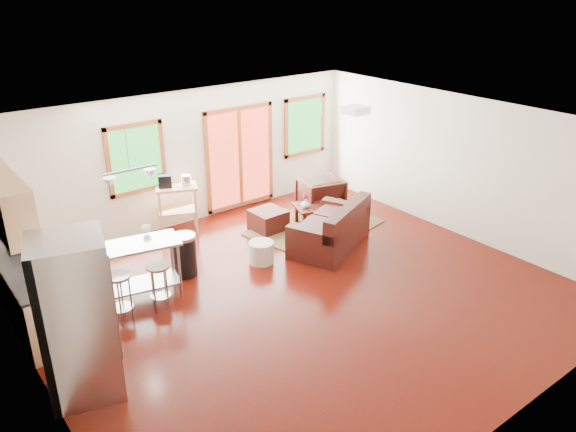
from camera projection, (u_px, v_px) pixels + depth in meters
floor at (300, 294)px, 8.68m from camera, size 7.50×7.00×0.02m
ceiling at (301, 128)px, 7.64m from camera, size 7.50×7.00×0.02m
back_wall at (186, 158)px, 10.71m from camera, size 7.50×0.02×2.60m
left_wall at (30, 301)px, 6.05m from camera, size 0.02×7.00×2.60m
right_wall at (460, 166)px, 10.27m from camera, size 0.02×7.00×2.60m
front_wall at (520, 326)px, 5.61m from camera, size 7.50×0.02×2.60m
window_left at (136, 159)px, 10.04m from camera, size 1.10×0.05×1.30m
french_doors at (240, 158)px, 11.43m from camera, size 1.60×0.05×2.10m
window_right at (305, 126)px, 12.22m from camera, size 1.10×0.05×1.30m
rug at (315, 227)px, 10.90m from camera, size 2.64×2.24×0.02m
loveseat at (332, 230)px, 9.99m from camera, size 1.84×1.48×0.86m
coffee_table at (321, 207)px, 10.95m from camera, size 1.17×0.91×0.41m
armchair at (320, 193)px, 11.46m from camera, size 0.97×0.94×0.83m
ottoman at (268, 220)px, 10.76m from camera, size 0.62×0.62×0.40m
pouf at (261, 252)px, 9.54m from camera, size 0.46×0.46×0.38m
vase at (305, 203)px, 10.75m from camera, size 0.22×0.22×0.30m
book at (318, 197)px, 10.97m from camera, size 0.19×0.08×0.26m
cabinets at (21, 264)px, 7.59m from camera, size 0.64×2.24×2.30m
refrigerator at (78, 318)px, 6.29m from camera, size 0.97×0.95×1.99m
island at (131, 263)px, 8.26m from camera, size 1.54×0.86×0.92m
cup at (146, 228)px, 8.46m from camera, size 0.16×0.15×0.13m
bar_stool_a at (119, 287)px, 7.76m from camera, size 0.45×0.45×0.75m
bar_stool_b at (159, 277)px, 8.09m from camera, size 0.41×0.41×0.71m
trash_can at (185, 255)px, 9.08m from camera, size 0.41×0.41×0.71m
kitchen_cart at (175, 193)px, 10.46m from camera, size 0.89×0.75×1.16m
ceiling_flush at (355, 110)px, 9.01m from camera, size 0.35×0.35×0.12m
pendant_light at (130, 177)px, 7.95m from camera, size 0.80×0.18×0.79m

